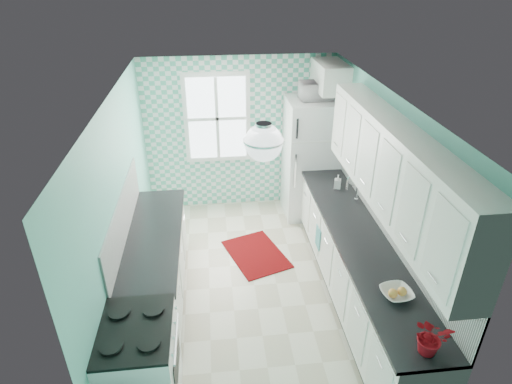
{
  "coord_description": "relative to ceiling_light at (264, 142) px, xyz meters",
  "views": [
    {
      "loc": [
        -0.46,
        -4.28,
        3.75
      ],
      "look_at": [
        0.05,
        0.25,
        1.25
      ],
      "focal_mm": 30.0,
      "sensor_mm": 36.0,
      "label": 1
    }
  ],
  "objects": [
    {
      "name": "floor",
      "position": [
        0.0,
        0.8,
        -2.33
      ],
      "size": [
        3.0,
        4.4,
        0.02
      ],
      "primitive_type": "cube",
      "color": "beige",
      "rests_on": "ground"
    },
    {
      "name": "ceiling",
      "position": [
        0.0,
        0.8,
        0.19
      ],
      "size": [
        3.0,
        4.4,
        0.02
      ],
      "primitive_type": "cube",
      "color": "white",
      "rests_on": "wall_back"
    },
    {
      "name": "wall_back",
      "position": [
        0.0,
        3.01,
        -1.07
      ],
      "size": [
        3.0,
        0.02,
        2.5
      ],
      "primitive_type": "cube",
      "color": "#63C0AD",
      "rests_on": "floor"
    },
    {
      "name": "wall_front",
      "position": [
        0.0,
        -1.41,
        -1.07
      ],
      "size": [
        3.0,
        0.02,
        2.5
      ],
      "primitive_type": "cube",
      "color": "#63C0AD",
      "rests_on": "floor"
    },
    {
      "name": "wall_left",
      "position": [
        -1.51,
        0.8,
        -1.07
      ],
      "size": [
        0.02,
        4.4,
        2.5
      ],
      "primitive_type": "cube",
      "color": "#63C0AD",
      "rests_on": "floor"
    },
    {
      "name": "wall_right",
      "position": [
        1.51,
        0.8,
        -1.07
      ],
      "size": [
        0.02,
        4.4,
        2.5
      ],
      "primitive_type": "cube",
      "color": "#63C0AD",
      "rests_on": "floor"
    },
    {
      "name": "accent_wall",
      "position": [
        0.0,
        2.99,
        -1.07
      ],
      "size": [
        3.0,
        0.01,
        2.5
      ],
      "primitive_type": "cube",
      "color": "#51B69A",
      "rests_on": "wall_back"
    },
    {
      "name": "window",
      "position": [
        -0.35,
        2.96,
        -0.77
      ],
      "size": [
        1.04,
        0.05,
        1.44
      ],
      "color": "white",
      "rests_on": "wall_back"
    },
    {
      "name": "backsplash_right",
      "position": [
        1.49,
        0.4,
        -1.13
      ],
      "size": [
        0.02,
        3.6,
        0.51
      ],
      "primitive_type": "cube",
      "color": "white",
      "rests_on": "wall_right"
    },
    {
      "name": "backsplash_left",
      "position": [
        -1.49,
        0.73,
        -1.13
      ],
      "size": [
        0.02,
        2.15,
        0.51
      ],
      "primitive_type": "cube",
      "color": "white",
      "rests_on": "wall_left"
    },
    {
      "name": "upper_cabinets_right",
      "position": [
        1.33,
        0.2,
        -0.42
      ],
      "size": [
        0.33,
        3.2,
        0.9
      ],
      "primitive_type": "cube",
      "color": "white",
      "rests_on": "wall_right"
    },
    {
      "name": "upper_cabinet_fridge",
      "position": [
        1.3,
        2.63,
        -0.07
      ],
      "size": [
        0.4,
        0.74,
        0.4
      ],
      "primitive_type": "cube",
      "color": "white",
      "rests_on": "wall_right"
    },
    {
      "name": "ceiling_light",
      "position": [
        0.0,
        0.0,
        0.0
      ],
      "size": [
        0.34,
        0.34,
        0.35
      ],
      "color": "silver",
      "rests_on": "ceiling"
    },
    {
      "name": "base_cabinets_right",
      "position": [
        1.2,
        0.4,
        -1.87
      ],
      "size": [
        0.6,
        3.6,
        0.9
      ],
      "primitive_type": "cube",
      "color": "white",
      "rests_on": "floor"
    },
    {
      "name": "countertop_right",
      "position": [
        1.19,
        0.4,
        -1.4
      ],
      "size": [
        0.63,
        3.6,
        0.04
      ],
      "primitive_type": "cube",
      "color": "black",
      "rests_on": "base_cabinets_right"
    },
    {
      "name": "base_cabinets_left",
      "position": [
        -1.2,
        0.73,
        -1.87
      ],
      "size": [
        0.6,
        2.15,
        0.9
      ],
      "primitive_type": "cube",
      "color": "white",
      "rests_on": "floor"
    },
    {
      "name": "countertop_left",
      "position": [
        -1.19,
        0.73,
        -1.4
      ],
      "size": [
        0.63,
        2.15,
        0.04
      ],
      "primitive_type": "cube",
      "color": "black",
      "rests_on": "base_cabinets_left"
    },
    {
      "name": "fridge",
      "position": [
        1.11,
        2.58,
        -1.37
      ],
      "size": [
        0.83,
        0.82,
        1.91
      ],
      "rotation": [
        0.0,
        0.0,
        -0.05
      ],
      "color": "white",
      "rests_on": "floor"
    },
    {
      "name": "stove",
      "position": [
        -1.2,
        -0.76,
        -1.81
      ],
      "size": [
        0.65,
        0.81,
        0.97
      ],
      "rotation": [
        0.0,
        0.0,
        -0.07
      ],
      "color": "silver",
      "rests_on": "floor"
    },
    {
      "name": "sink",
      "position": [
        1.2,
        1.2,
        -1.39
      ],
      "size": [
        0.51,
        0.43,
        0.53
      ],
      "rotation": [
        0.0,
        0.0,
        0.05
      ],
      "color": "silver",
      "rests_on": "countertop_right"
    },
    {
      "name": "rug",
      "position": [
        0.1,
        1.45,
        -2.32
      ],
      "size": [
        0.98,
        1.17,
        0.02
      ],
      "primitive_type": "cube",
      "rotation": [
        0.0,
        0.0,
        0.33
      ],
      "color": "#64040F",
      "rests_on": "floor"
    },
    {
      "name": "dish_towel",
      "position": [
        0.89,
        1.1,
        -1.84
      ],
      "size": [
        0.09,
        0.2,
        0.31
      ],
      "primitive_type": "cube",
      "rotation": [
        0.0,
        0.0,
        0.38
      ],
      "color": "#72BFB9",
      "rests_on": "base_cabinets_right"
    },
    {
      "name": "fruit_bowl",
      "position": [
        1.2,
        -0.58,
        -1.35
      ],
      "size": [
        0.33,
        0.33,
        0.07
      ],
      "primitive_type": "imported",
      "rotation": [
        0.0,
        0.0,
        0.13
      ],
      "color": "white",
      "rests_on": "countertop_right"
    },
    {
      "name": "potted_plant",
      "position": [
        1.2,
        -1.23,
        -1.23
      ],
      "size": [
        0.29,
        0.25,
        0.32
      ],
      "primitive_type": "imported",
      "rotation": [
        0.0,
        0.0,
        0.02
      ],
      "color": "#AB1C2A",
      "rests_on": "countertop_right"
    },
    {
      "name": "soap_bottle",
      "position": [
        1.25,
        1.61,
        -1.28
      ],
      "size": [
        0.11,
        0.11,
        0.2
      ],
      "primitive_type": "imported",
      "rotation": [
        0.0,
        0.0,
        -0.32
      ],
      "color": "#ADB9C2",
      "rests_on": "countertop_right"
    },
    {
      "name": "microwave",
      "position": [
        1.11,
        2.58,
        -0.28
      ],
      "size": [
        0.49,
        0.35,
        0.26
      ],
      "primitive_type": "imported",
      "rotation": [
        0.0,
        0.0,
        3.2
      ],
      "color": "silver",
      "rests_on": "fridge"
    }
  ]
}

